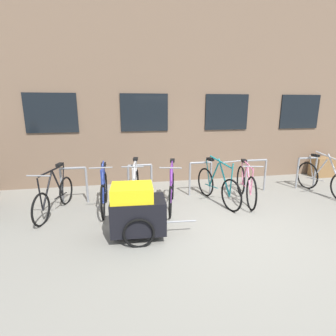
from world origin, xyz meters
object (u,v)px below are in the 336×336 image
bicycle_purple (172,190)px  bicycle_blue (104,192)px  bicycle_teal (217,186)px  bicycle_silver (324,179)px  bike_trailer (137,210)px  bicycle_pink (246,185)px  bicycle_white (135,189)px  planter_box (323,167)px  bicycle_black (55,196)px

bicycle_purple → bicycle_blue: bearing=174.3°
bicycle_blue → bicycle_teal: 2.55m
bicycle_silver → bike_trailer: 4.96m
bicycle_purple → bike_trailer: bicycle_purple is taller
bicycle_pink → bicycle_teal: size_ratio=0.97×
bicycle_white → bike_trailer: size_ratio=1.15×
bicycle_blue → bicycle_pink: bearing=-2.6°
bicycle_teal → bicycle_silver: 2.84m
bicycle_purple → bicycle_white: 0.81m
bicycle_white → bicycle_blue: bearing=-178.7°
bicycle_white → planter_box: size_ratio=2.41×
bicycle_blue → bike_trailer: bicycle_blue is taller
bike_trailer → bicycle_purple: bearing=55.6°
planter_box → bicycle_teal: bearing=-160.0°
bicycle_purple → bike_trailer: bearing=-124.4°
bicycle_teal → bicycle_silver: size_ratio=0.95×
bicycle_blue → planter_box: size_ratio=2.40×
bicycle_pink → bicycle_silver: bearing=1.5°
bicycle_blue → bicycle_teal: bicycle_teal is taller
bike_trailer → planter_box: size_ratio=2.09×
bicycle_silver → bike_trailer: bicycle_silver is taller
bicycle_silver → planter_box: bicycle_silver is taller
bicycle_pink → bicycle_teal: bearing=175.4°
bicycle_black → bicycle_white: (1.67, 0.05, 0.04)m
bicycle_blue → bicycle_silver: bicycle_silver is taller
bike_trailer → bicycle_silver: bearing=15.2°
bike_trailer → planter_box: bearing=24.7°
bicycle_teal → bike_trailer: bearing=-146.2°
bicycle_purple → planter_box: size_ratio=2.41×
bike_trailer → planter_box: bike_trailer is taller
bicycle_purple → planter_box: bearing=16.6°
bicycle_pink → bicycle_white: 2.56m
bicycle_silver → bicycle_black: (-6.39, 0.05, -0.03)m
bicycle_teal → bicycle_silver: bicycle_silver is taller
bicycle_pink → bicycle_silver: 2.16m
bicycle_black → bicycle_pink: bearing=-1.5°
planter_box → bicycle_white: bearing=-166.9°
bicycle_pink → bicycle_purple: size_ratio=1.00×
bicycle_pink → bicycle_purple: 1.77m
bicycle_pink → bicycle_purple: bicycle_purple is taller
bicycle_silver → planter_box: size_ratio=2.61×
planter_box → bicycle_purple: bearing=-163.4°
bicycle_teal → bicycle_silver: bearing=0.0°
bicycle_black → bike_trailer: (1.61, -1.35, 0.12)m
bicycle_blue → bicycle_white: bearing=1.3°
bicycle_white → bicycle_black: bearing=-178.2°
planter_box → bike_trailer: bearing=-155.3°
bicycle_purple → bicycle_black: bicycle_purple is taller
bicycle_silver → bicycle_white: (-4.72, 0.10, 0.00)m
bicycle_teal → planter_box: (4.15, 1.51, -0.09)m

